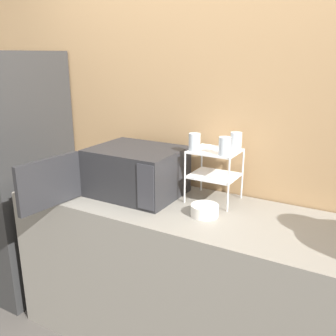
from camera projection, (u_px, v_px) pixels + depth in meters
name	position (u px, v px, depth m)	size (l,w,h in m)	color
wall_back	(207.00, 131.00, 2.31)	(8.00, 0.06, 2.60)	tan
counter	(178.00, 278.00, 2.25)	(1.99, 0.66, 0.94)	gray
microwave	(133.00, 172.00, 2.24)	(0.59, 0.83, 0.29)	#262628
dish_rack	(214.00, 164.00, 2.13)	(0.27, 0.23, 0.30)	white
glass_front_left	(194.00, 142.00, 2.08)	(0.06, 0.06, 0.10)	silver
glass_back_right	(236.00, 141.00, 2.10)	(0.06, 0.06, 0.10)	silver
glass_front_right	(225.00, 146.00, 1.98)	(0.06, 0.06, 0.10)	silver
bowl	(205.00, 210.00, 1.98)	(0.15, 0.15, 0.06)	silver
refrigerator	(13.00, 176.00, 2.78)	(0.62, 0.70, 1.78)	#2D2D2D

